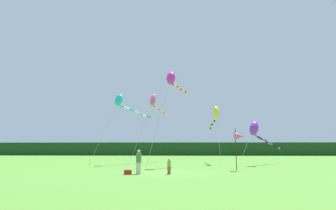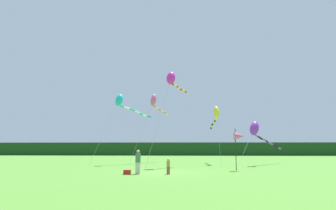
{
  "view_description": "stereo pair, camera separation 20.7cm",
  "coord_description": "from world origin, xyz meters",
  "px_view_note": "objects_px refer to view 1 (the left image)",
  "views": [
    {
      "loc": [
        1.27,
        -23.62,
        2.05
      ],
      "look_at": [
        0.0,
        6.0,
        6.3
      ],
      "focal_mm": 30.94,
      "sensor_mm": 36.0,
      "label": 1
    },
    {
      "loc": [
        1.47,
        -23.61,
        2.05
      ],
      "look_at": [
        0.0,
        6.0,
        6.3
      ],
      "focal_mm": 30.94,
      "sensor_mm": 36.0,
      "label": 2
    }
  ],
  "objects_px": {
    "banner_flag_pole": "(239,136)",
    "kite_rainbow": "(154,101)",
    "person_adult": "(139,160)",
    "person_child": "(169,165)",
    "kite_purple": "(256,130)",
    "cooler_box": "(128,172)",
    "kite_magenta": "(172,79)",
    "kite_yellow": "(216,114)",
    "kite_cyan": "(122,102)"
  },
  "relations": [
    {
      "from": "banner_flag_pole",
      "to": "cooler_box",
      "type": "bearing_deg",
      "value": -156.61
    },
    {
      "from": "cooler_box",
      "to": "kite_rainbow",
      "type": "bearing_deg",
      "value": 88.68
    },
    {
      "from": "kite_rainbow",
      "to": "cooler_box",
      "type": "bearing_deg",
      "value": -91.32
    },
    {
      "from": "person_adult",
      "to": "cooler_box",
      "type": "xyz_separation_m",
      "value": [
        -0.73,
        -0.35,
        -0.84
      ]
    },
    {
      "from": "person_adult",
      "to": "banner_flag_pole",
      "type": "xyz_separation_m",
      "value": [
        8.29,
        3.55,
        1.91
      ]
    },
    {
      "from": "person_adult",
      "to": "cooler_box",
      "type": "distance_m",
      "value": 1.17
    },
    {
      "from": "kite_cyan",
      "to": "kite_purple",
      "type": "bearing_deg",
      "value": -4.58
    },
    {
      "from": "person_adult",
      "to": "banner_flag_pole",
      "type": "distance_m",
      "value": 9.21
    },
    {
      "from": "person_child",
      "to": "kite_magenta",
      "type": "relative_size",
      "value": 0.12
    },
    {
      "from": "cooler_box",
      "to": "kite_cyan",
      "type": "height_order",
      "value": "kite_cyan"
    },
    {
      "from": "cooler_box",
      "to": "kite_purple",
      "type": "height_order",
      "value": "kite_purple"
    },
    {
      "from": "person_child",
      "to": "kite_magenta",
      "type": "bearing_deg",
      "value": 90.02
    },
    {
      "from": "person_child",
      "to": "kite_cyan",
      "type": "bearing_deg",
      "value": 117.56
    },
    {
      "from": "kite_rainbow",
      "to": "kite_magenta",
      "type": "height_order",
      "value": "kite_magenta"
    },
    {
      "from": "kite_purple",
      "to": "kite_rainbow",
      "type": "bearing_deg",
      "value": 154.15
    },
    {
      "from": "banner_flag_pole",
      "to": "kite_rainbow",
      "type": "distance_m",
      "value": 16.08
    },
    {
      "from": "person_child",
      "to": "cooler_box",
      "type": "distance_m",
      "value": 3.07
    },
    {
      "from": "person_adult",
      "to": "kite_rainbow",
      "type": "relative_size",
      "value": 0.2
    },
    {
      "from": "person_adult",
      "to": "banner_flag_pole",
      "type": "relative_size",
      "value": 0.5
    },
    {
      "from": "banner_flag_pole",
      "to": "kite_cyan",
      "type": "height_order",
      "value": "kite_cyan"
    },
    {
      "from": "kite_purple",
      "to": "person_adult",
      "type": "bearing_deg",
      "value": -137.99
    },
    {
      "from": "kite_yellow",
      "to": "kite_cyan",
      "type": "bearing_deg",
      "value": -174.74
    },
    {
      "from": "kite_magenta",
      "to": "kite_yellow",
      "type": "bearing_deg",
      "value": 44.7
    },
    {
      "from": "person_child",
      "to": "kite_purple",
      "type": "bearing_deg",
      "value": 48.48
    },
    {
      "from": "kite_yellow",
      "to": "banner_flag_pole",
      "type": "bearing_deg",
      "value": -84.27
    },
    {
      "from": "banner_flag_pole",
      "to": "kite_rainbow",
      "type": "height_order",
      "value": "kite_rainbow"
    },
    {
      "from": "kite_cyan",
      "to": "kite_rainbow",
      "type": "bearing_deg",
      "value": 52.79
    },
    {
      "from": "person_adult",
      "to": "person_child",
      "type": "distance_m",
      "value": 2.31
    },
    {
      "from": "kite_purple",
      "to": "cooler_box",
      "type": "bearing_deg",
      "value": -138.8
    },
    {
      "from": "kite_rainbow",
      "to": "kite_magenta",
      "type": "xyz_separation_m",
      "value": [
        2.64,
        -8.53,
        1.0
      ]
    },
    {
      "from": "person_adult",
      "to": "kite_rainbow",
      "type": "xyz_separation_m",
      "value": [
        -0.35,
        16.11,
        7.02
      ]
    },
    {
      "from": "person_child",
      "to": "kite_purple",
      "type": "xyz_separation_m",
      "value": [
        9.22,
        10.41,
        3.14
      ]
    },
    {
      "from": "person_adult",
      "to": "person_child",
      "type": "relative_size",
      "value": 1.53
    },
    {
      "from": "banner_flag_pole",
      "to": "kite_yellow",
      "type": "bearing_deg",
      "value": 95.73
    },
    {
      "from": "banner_flag_pole",
      "to": "kite_yellow",
      "type": "relative_size",
      "value": 0.51
    },
    {
      "from": "person_adult",
      "to": "kite_purple",
      "type": "height_order",
      "value": "kite_purple"
    },
    {
      "from": "banner_flag_pole",
      "to": "kite_rainbow",
      "type": "relative_size",
      "value": 0.39
    },
    {
      "from": "cooler_box",
      "to": "kite_yellow",
      "type": "height_order",
      "value": "kite_yellow"
    },
    {
      "from": "cooler_box",
      "to": "kite_yellow",
      "type": "xyz_separation_m",
      "value": [
        8.11,
        12.97,
        5.72
      ]
    },
    {
      "from": "kite_yellow",
      "to": "kite_cyan",
      "type": "xyz_separation_m",
      "value": [
        -11.16,
        -1.03,
        1.39
      ]
    },
    {
      "from": "kite_magenta",
      "to": "kite_purple",
      "type": "height_order",
      "value": "kite_magenta"
    },
    {
      "from": "banner_flag_pole",
      "to": "kite_cyan",
      "type": "bearing_deg",
      "value": 146.35
    },
    {
      "from": "cooler_box",
      "to": "kite_cyan",
      "type": "bearing_deg",
      "value": 104.35
    },
    {
      "from": "person_child",
      "to": "kite_yellow",
      "type": "relative_size",
      "value": 0.17
    },
    {
      "from": "kite_yellow",
      "to": "kite_purple",
      "type": "xyz_separation_m",
      "value": [
        4.13,
        -2.25,
        -2.1
      ]
    },
    {
      "from": "kite_purple",
      "to": "banner_flag_pole",
      "type": "bearing_deg",
      "value": -115.29
    },
    {
      "from": "banner_flag_pole",
      "to": "kite_cyan",
      "type": "relative_size",
      "value": 0.43
    },
    {
      "from": "kite_yellow",
      "to": "kite_purple",
      "type": "bearing_deg",
      "value": -28.6
    },
    {
      "from": "banner_flag_pole",
      "to": "kite_magenta",
      "type": "distance_m",
      "value": 9.47
    },
    {
      "from": "cooler_box",
      "to": "kite_rainbow",
      "type": "relative_size",
      "value": 0.06
    }
  ]
}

